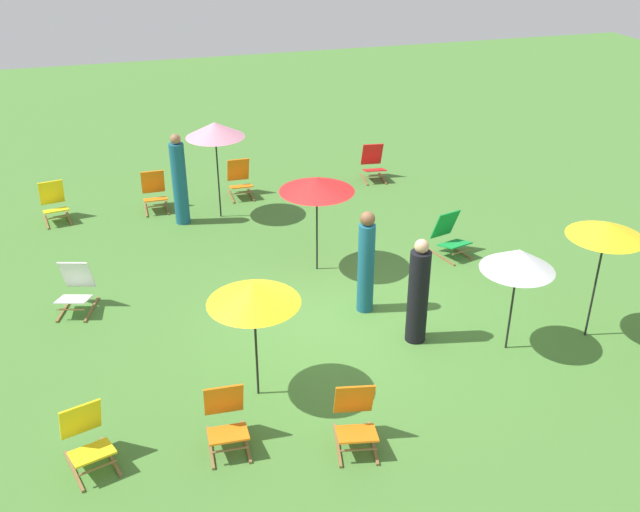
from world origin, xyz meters
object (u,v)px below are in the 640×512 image
umbrella_1 (253,293)px  person_1 (366,263)px  deckchair_3 (226,419)px  deckchair_5 (54,203)px  deckchair_0 (355,419)px  deckchair_7 (76,289)px  deckchair_1 (450,236)px  deckchair_2 (154,192)px  deckchair_8 (87,438)px  umbrella_4 (518,260)px  person_0 (418,294)px  deckchair_6 (373,164)px  deckchair_9 (240,180)px  umbrella_0 (607,230)px  umbrella_2 (215,130)px  person_2 (179,182)px  umbrella_3 (317,184)px

umbrella_1 → person_1: 2.76m
deckchair_3 → deckchair_5: 7.88m
deckchair_0 → deckchair_7: bearing=139.2°
deckchair_1 → deckchair_2: (-5.05, 3.71, 0.00)m
deckchair_0 → person_1: bearing=79.5°
deckchair_8 → umbrella_4: size_ratio=0.53×
deckchair_8 → person_0: size_ratio=0.51×
umbrella_1 → deckchair_8: bearing=-162.2°
deckchair_6 → person_0: person_0 is taller
deckchair_9 → deckchair_8: bearing=-112.4°
umbrella_4 → umbrella_0: bearing=-2.0°
deckchair_1 → deckchair_3: bearing=-156.3°
deckchair_3 → umbrella_1: 1.57m
deckchair_3 → umbrella_2: size_ratio=0.41×
umbrella_0 → umbrella_2: bearing=127.7°
deckchair_6 → person_0: 6.69m
deckchair_5 → deckchair_7: 3.79m
deckchair_8 → umbrella_1: (2.19, 0.70, 1.21)m
umbrella_4 → person_2: 7.15m
person_1 → deckchair_8: bearing=165.1°
person_1 → person_2: 4.87m
deckchair_1 → deckchair_5: 7.98m
deckchair_5 → person_2: (2.49, -0.87, 0.52)m
deckchair_1 → deckchair_5: bearing=137.5°
umbrella_1 → deckchair_5: bearing=112.5°
person_1 → umbrella_2: bearing=67.4°
deckchair_8 → umbrella_2: (2.68, 6.63, 1.49)m
deckchair_2 → umbrella_4: (4.54, -6.73, 1.11)m
deckchair_6 → person_2: 4.75m
umbrella_3 → deckchair_5: bearing=141.9°
deckchair_0 → deckchair_8: 3.18m
deckchair_2 → umbrella_1: (0.77, -6.73, 1.21)m
umbrella_1 → deckchair_1: bearing=35.2°
person_1 → person_2: bearing=76.4°
deckchair_6 → umbrella_4: umbrella_4 is taller
deckchair_6 → umbrella_3: bearing=-115.5°
umbrella_0 → deckchair_7: bearing=157.9°
deckchair_5 → umbrella_1: bearing=-77.0°
deckchair_1 → deckchair_7: same height
umbrella_4 → deckchair_1: bearing=80.4°
umbrella_0 → person_1: size_ratio=1.10×
deckchair_6 → deckchair_7: (-6.60, -4.08, 0.00)m
deckchair_7 → umbrella_3: umbrella_3 is taller
umbrella_1 → umbrella_2: (0.49, 5.92, 0.29)m
umbrella_1 → umbrella_3: 3.62m
deckchair_2 → person_2: size_ratio=0.45×
deckchair_9 → person_1: person_1 is taller
deckchair_5 → umbrella_2: size_ratio=0.41×
deckchair_6 → umbrella_2: bearing=-156.1°
deckchair_1 → umbrella_2: bearing=127.8°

